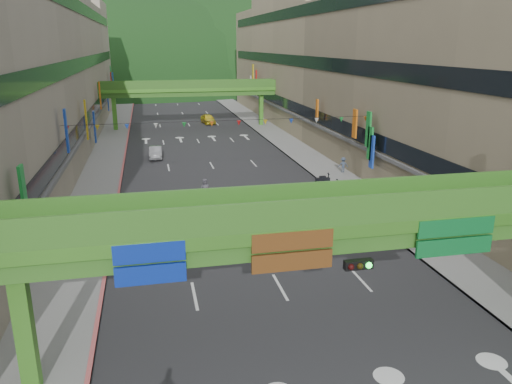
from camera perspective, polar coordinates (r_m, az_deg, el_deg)
road_slab at (r=62.45m, az=-6.26°, el=5.13°), size 18.00×140.00×0.02m
sidewalk_left at (r=62.31m, az=-16.40°, el=4.59°), size 4.00×140.00×0.15m
sidewalk_right at (r=64.48m, az=3.54°, el=5.62°), size 4.00×140.00×0.15m
curb_left at (r=62.19m, az=-14.65°, el=4.72°), size 0.20×140.00×0.18m
curb_right at (r=64.00m, az=1.90°, el=5.57°), size 0.20×140.00×0.18m
building_row_left at (r=62.28m, az=-24.57°, el=12.52°), size 12.80×95.00×19.00m
building_row_right at (r=65.98m, az=10.54°, el=13.85°), size 12.80×95.00×19.00m
overpass_near at (r=19.18m, az=10.83°, el=-5.48°), size 28.00×12.27×7.10m
overpass_far at (r=76.48m, az=-7.63°, el=11.27°), size 28.00×2.20×7.10m
hill_left at (r=171.57m, az=-15.46°, el=11.90°), size 168.00×140.00×112.00m
hill_right at (r=193.84m, az=-3.01°, el=12.93°), size 208.00×176.00×128.00m
bunting_string at (r=41.87m, az=-3.52°, el=7.83°), size 26.00×0.36×0.47m
scooter_rider_near at (r=29.67m, az=1.79°, el=-6.13°), size 0.72×1.58×1.88m
scooter_rider_mid at (r=34.39m, az=-1.11°, el=-2.40°), size 0.99×1.59×2.16m
scooter_rider_far at (r=40.21m, az=-5.82°, el=0.15°), size 0.90×1.58×1.98m
parked_scooter_row at (r=41.41m, az=9.66°, el=-0.19°), size 1.60×9.35×1.08m
car_silver at (r=56.94m, az=-11.42°, el=4.44°), size 1.44×3.96×1.30m
car_yellow at (r=80.94m, az=-5.50°, el=8.30°), size 2.28×4.54×1.49m
pedestrian_red at (r=32.61m, az=20.75°, el=-5.14°), size 1.03×0.96×1.68m
pedestrian_dark at (r=39.02m, az=16.66°, el=-1.28°), size 1.02×0.78×1.61m
pedestrian_blue at (r=49.79m, az=9.92°, el=2.91°), size 0.78×0.59×1.50m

